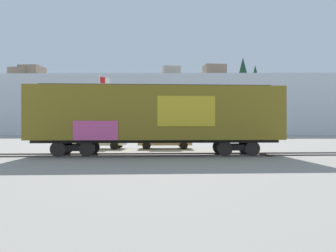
{
  "coord_description": "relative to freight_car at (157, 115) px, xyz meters",
  "views": [
    {
      "loc": [
        1.95,
        -17.34,
        1.77
      ],
      "look_at": [
        1.77,
        1.84,
        1.85
      ],
      "focal_mm": 29.55,
      "sensor_mm": 36.0,
      "label": 1
    }
  ],
  "objects": [
    {
      "name": "freight_car",
      "position": [
        0.0,
        0.0,
        0.0
      ],
      "size": [
        15.36,
        3.91,
        4.44
      ],
      "color": "olive",
      "rests_on": "ground_plane"
    },
    {
      "name": "ground_plane",
      "position": [
        -1.08,
        0.0,
        -2.53
      ],
      "size": [
        260.0,
        260.0,
        0.0
      ],
      "primitive_type": "plane",
      "color": "gray"
    },
    {
      "name": "hillside",
      "position": [
        -1.1,
        57.29,
        4.24
      ],
      "size": [
        137.44,
        30.22,
        17.76
      ],
      "color": "silver",
      "rests_on": "ground_plane"
    },
    {
      "name": "parked_car_tan",
      "position": [
        0.39,
        5.3,
        -1.67
      ],
      "size": [
        4.36,
        2.08,
        1.69
      ],
      "color": "#9E8966",
      "rests_on": "ground_plane"
    },
    {
      "name": "parked_car_white",
      "position": [
        -4.88,
        5.13,
        -1.71
      ],
      "size": [
        4.09,
        2.04,
        1.69
      ],
      "color": "silver",
      "rests_on": "ground_plane"
    },
    {
      "name": "track",
      "position": [
        0.74,
        0.04,
        -2.49
      ],
      "size": [
        59.99,
        5.04,
        0.08
      ],
      "color": "#4C4742",
      "rests_on": "ground_plane"
    },
    {
      "name": "flagpole",
      "position": [
        -6.82,
        13.15,
        2.16
      ],
      "size": [
        1.11,
        0.8,
        7.59
      ],
      "color": "silver",
      "rests_on": "ground_plane"
    }
  ]
}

